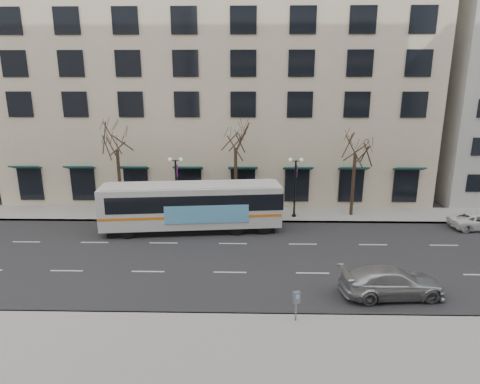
{
  "coord_description": "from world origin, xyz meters",
  "views": [
    {
      "loc": [
        1.08,
        -24.52,
        10.9
      ],
      "look_at": [
        0.52,
        1.67,
        4.0
      ],
      "focal_mm": 30.0,
      "sensor_mm": 36.0,
      "label": 1
    }
  ],
  "objects_px": {
    "tree_far_left": "(116,138)",
    "tree_far_mid": "(236,136)",
    "lamp_post_left": "(176,184)",
    "white_pickup": "(479,221)",
    "tree_far_right": "(356,142)",
    "city_bus": "(193,205)",
    "lamp_post_right": "(295,185)",
    "pay_station": "(296,300)",
    "silver_car": "(392,282)"
  },
  "relations": [
    {
      "from": "lamp_post_right",
      "to": "white_pickup",
      "type": "xyz_separation_m",
      "value": [
        14.3,
        -2.36,
        -2.32
      ]
    },
    {
      "from": "tree_far_right",
      "to": "lamp_post_left",
      "type": "xyz_separation_m",
      "value": [
        -14.99,
        -0.6,
        -3.48
      ]
    },
    {
      "from": "tree_far_left",
      "to": "lamp_post_left",
      "type": "relative_size",
      "value": 1.6
    },
    {
      "from": "lamp_post_right",
      "to": "white_pickup",
      "type": "relative_size",
      "value": 1.16
    },
    {
      "from": "tree_far_right",
      "to": "city_bus",
      "type": "distance_m",
      "value": 14.4
    },
    {
      "from": "silver_car",
      "to": "pay_station",
      "type": "relative_size",
      "value": 3.69
    },
    {
      "from": "tree_far_mid",
      "to": "lamp_post_right",
      "type": "bearing_deg",
      "value": -6.83
    },
    {
      "from": "white_pickup",
      "to": "tree_far_mid",
      "type": "bearing_deg",
      "value": 77.41
    },
    {
      "from": "city_bus",
      "to": "silver_car",
      "type": "bearing_deg",
      "value": -45.85
    },
    {
      "from": "tree_far_mid",
      "to": "tree_far_left",
      "type": "bearing_deg",
      "value": -180.0
    },
    {
      "from": "tree_far_left",
      "to": "tree_far_right",
      "type": "relative_size",
      "value": 1.03
    },
    {
      "from": "lamp_post_left",
      "to": "tree_far_mid",
      "type": "bearing_deg",
      "value": 6.85
    },
    {
      "from": "silver_car",
      "to": "pay_station",
      "type": "distance_m",
      "value": 6.08
    },
    {
      "from": "lamp_post_left",
      "to": "white_pickup",
      "type": "xyz_separation_m",
      "value": [
        24.3,
        -2.36,
        -2.32
      ]
    },
    {
      "from": "tree_far_right",
      "to": "lamp_post_right",
      "type": "distance_m",
      "value": 6.11
    },
    {
      "from": "silver_car",
      "to": "white_pickup",
      "type": "xyz_separation_m",
      "value": [
        10.52,
        10.72,
        -0.17
      ]
    },
    {
      "from": "tree_far_mid",
      "to": "white_pickup",
      "type": "height_order",
      "value": "tree_far_mid"
    },
    {
      "from": "tree_far_right",
      "to": "pay_station",
      "type": "height_order",
      "value": "tree_far_right"
    },
    {
      "from": "tree_far_right",
      "to": "city_bus",
      "type": "bearing_deg",
      "value": -163.91
    },
    {
      "from": "tree_far_right",
      "to": "silver_car",
      "type": "relative_size",
      "value": 1.47
    },
    {
      "from": "lamp_post_left",
      "to": "city_bus",
      "type": "height_order",
      "value": "lamp_post_left"
    },
    {
      "from": "city_bus",
      "to": "lamp_post_right",
      "type": "bearing_deg",
      "value": 15.1
    },
    {
      "from": "lamp_post_right",
      "to": "white_pickup",
      "type": "bearing_deg",
      "value": -9.38
    },
    {
      "from": "lamp_post_left",
      "to": "pay_station",
      "type": "distance_m",
      "value": 17.96
    },
    {
      "from": "tree_far_mid",
      "to": "silver_car",
      "type": "relative_size",
      "value": 1.56
    },
    {
      "from": "lamp_post_right",
      "to": "city_bus",
      "type": "distance_m",
      "value": 8.83
    },
    {
      "from": "white_pickup",
      "to": "city_bus",
      "type": "bearing_deg",
      "value": 88.26
    },
    {
      "from": "lamp_post_right",
      "to": "city_bus",
      "type": "height_order",
      "value": "lamp_post_right"
    },
    {
      "from": "tree_far_left",
      "to": "city_bus",
      "type": "distance_m",
      "value": 9.1
    },
    {
      "from": "lamp_post_left",
      "to": "white_pickup",
      "type": "height_order",
      "value": "lamp_post_left"
    },
    {
      "from": "tree_far_left",
      "to": "white_pickup",
      "type": "height_order",
      "value": "tree_far_left"
    },
    {
      "from": "lamp_post_left",
      "to": "white_pickup",
      "type": "distance_m",
      "value": 24.52
    },
    {
      "from": "tree_far_right",
      "to": "lamp_post_right",
      "type": "xyz_separation_m",
      "value": [
        -4.99,
        -0.6,
        -3.48
      ]
    },
    {
      "from": "tree_far_mid",
      "to": "silver_car",
      "type": "bearing_deg",
      "value": -57.31
    },
    {
      "from": "tree_far_mid",
      "to": "city_bus",
      "type": "distance_m",
      "value": 6.95
    },
    {
      "from": "tree_far_mid",
      "to": "white_pickup",
      "type": "distance_m",
      "value": 20.52
    },
    {
      "from": "tree_far_right",
      "to": "pay_station",
      "type": "relative_size",
      "value": 5.41
    },
    {
      "from": "lamp_post_right",
      "to": "white_pickup",
      "type": "height_order",
      "value": "lamp_post_right"
    },
    {
      "from": "tree_far_right",
      "to": "lamp_post_left",
      "type": "distance_m",
      "value": 15.4
    },
    {
      "from": "tree_far_right",
      "to": "city_bus",
      "type": "xyz_separation_m",
      "value": [
        -13.17,
        -3.8,
        -4.39
      ]
    },
    {
      "from": "tree_far_left",
      "to": "tree_far_right",
      "type": "bearing_deg",
      "value": 0.0
    },
    {
      "from": "white_pickup",
      "to": "silver_car",
      "type": "bearing_deg",
      "value": 131.66
    },
    {
      "from": "tree_far_left",
      "to": "tree_far_mid",
      "type": "xyz_separation_m",
      "value": [
        10.0,
        0.0,
        0.21
      ]
    },
    {
      "from": "tree_far_right",
      "to": "silver_car",
      "type": "bearing_deg",
      "value": -95.09
    },
    {
      "from": "tree_far_right",
      "to": "tree_far_mid",
      "type": "bearing_deg",
      "value": 180.0
    },
    {
      "from": "tree_far_left",
      "to": "lamp_post_right",
      "type": "height_order",
      "value": "tree_far_left"
    },
    {
      "from": "lamp_post_right",
      "to": "pay_station",
      "type": "xyz_separation_m",
      "value": [
        -1.64,
        -15.8,
        -1.72
      ]
    },
    {
      "from": "tree_far_left",
      "to": "tree_far_mid",
      "type": "distance_m",
      "value": 10.0
    },
    {
      "from": "lamp_post_left",
      "to": "pay_station",
      "type": "height_order",
      "value": "lamp_post_left"
    },
    {
      "from": "tree_far_mid",
      "to": "tree_far_right",
      "type": "xyz_separation_m",
      "value": [
        10.0,
        -0.0,
        -0.48
      ]
    }
  ]
}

